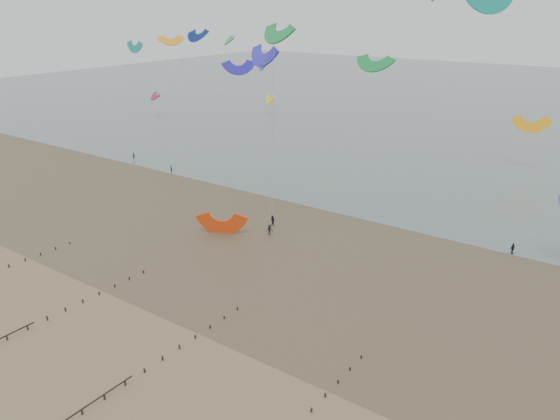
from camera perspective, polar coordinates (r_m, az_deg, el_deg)
The scene contains 6 objects.
ground at distance 67.81m, azimuth -13.80°, elevation -13.39°, with size 500.00×500.00×0.00m, color brown.
sea_and_shore at distance 92.65m, azimuth 0.49°, elevation -3.02°, with size 500.00×665.00×0.03m.
kitesurfer_lead at distance 131.56m, azimuth -11.30°, elevation 4.23°, with size 0.61×0.40×1.66m, color black.
kitesurfers at distance 89.67m, azimuth 21.54°, elevation -4.79°, with size 139.74×23.04×1.88m.
grounded_kite at distance 95.48m, azimuth -6.07°, elevation -2.41°, with size 7.57×3.97×5.77m, color red, non-canonical shape.
kites_airborne at distance 134.74m, azimuth 10.72°, elevation 13.55°, with size 246.90×109.53×42.09m.
Camera 1 is at (44.21, -35.26, 37.41)m, focal length 35.00 mm.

